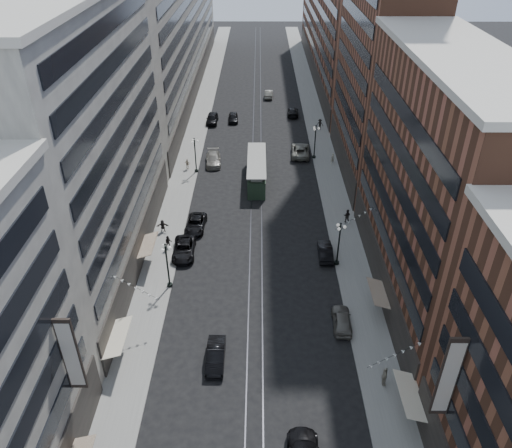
{
  "coord_description": "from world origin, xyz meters",
  "views": [
    {
      "loc": [
        0.26,
        -13.23,
        34.75
      ],
      "look_at": [
        0.02,
        32.77,
        5.0
      ],
      "focal_mm": 35.0,
      "sensor_mm": 36.0,
      "label": 1
    }
  ],
  "objects_px": {
    "lamppost_se_far": "(339,242)",
    "car_5": "(216,356)",
    "lamppost_sw_mid": "(195,154)",
    "pedestrian_7": "(347,216)",
    "pedestrian_4": "(385,376)",
    "car_14": "(269,94)",
    "pedestrian_2": "(168,242)",
    "lamppost_se_mid": "(315,141)",
    "pedestrian_9": "(320,124)",
    "car_13": "(233,117)",
    "car_4": "(342,320)",
    "car_2": "(184,249)",
    "pedestrian_8": "(332,158)",
    "car_7": "(196,224)",
    "car_9": "(212,118)",
    "pedestrian_6": "(187,164)",
    "car_8": "(213,159)",
    "car_11": "(300,150)",
    "lamppost_sw_far": "(167,264)",
    "car_10": "(325,251)",
    "car_12": "(293,112)",
    "pedestrian_5": "(163,226)",
    "streetcar": "(257,171)"
  },
  "relations": [
    {
      "from": "car_14",
      "to": "pedestrian_8",
      "type": "distance_m",
      "value": 33.41
    },
    {
      "from": "car_5",
      "to": "pedestrian_2",
      "type": "distance_m",
      "value": 18.56
    },
    {
      "from": "car_7",
      "to": "car_8",
      "type": "distance_m",
      "value": 18.65
    },
    {
      "from": "car_7",
      "to": "car_10",
      "type": "height_order",
      "value": "car_10"
    },
    {
      "from": "lamppost_sw_far",
      "to": "car_14",
      "type": "bearing_deg",
      "value": 79.38
    },
    {
      "from": "car_9",
      "to": "pedestrian_9",
      "type": "distance_m",
      "value": 20.02
    },
    {
      "from": "lamppost_sw_mid",
      "to": "car_11",
      "type": "height_order",
      "value": "lamppost_sw_mid"
    },
    {
      "from": "lamppost_se_mid",
      "to": "pedestrian_8",
      "type": "distance_m",
      "value": 3.97
    },
    {
      "from": "car_12",
      "to": "car_14",
      "type": "xyz_separation_m",
      "value": [
        -4.48,
        10.62,
        0.03
      ]
    },
    {
      "from": "lamppost_sw_mid",
      "to": "car_11",
      "type": "xyz_separation_m",
      "value": [
        16.26,
        6.27,
        -2.24
      ]
    },
    {
      "from": "car_12",
      "to": "car_13",
      "type": "relative_size",
      "value": 1.16
    },
    {
      "from": "car_2",
      "to": "car_4",
      "type": "height_order",
      "value": "car_2"
    },
    {
      "from": "streetcar",
      "to": "car_4",
      "type": "distance_m",
      "value": 31.36
    },
    {
      "from": "car_13",
      "to": "car_14",
      "type": "xyz_separation_m",
      "value": [
        6.91,
        13.76,
        0.02
      ]
    },
    {
      "from": "pedestrian_6",
      "to": "car_9",
      "type": "bearing_deg",
      "value": -81.8
    },
    {
      "from": "lamppost_se_far",
      "to": "car_13",
      "type": "relative_size",
      "value": 1.26
    },
    {
      "from": "car_9",
      "to": "car_11",
      "type": "distance_m",
      "value": 20.9
    },
    {
      "from": "lamppost_sw_mid",
      "to": "pedestrian_7",
      "type": "bearing_deg",
      "value": -34.24
    },
    {
      "from": "lamppost_se_far",
      "to": "car_5",
      "type": "xyz_separation_m",
      "value": [
        -12.7,
        -14.3,
        -2.34
      ]
    },
    {
      "from": "streetcar",
      "to": "car_14",
      "type": "relative_size",
      "value": 2.62
    },
    {
      "from": "pedestrian_6",
      "to": "pedestrian_7",
      "type": "relative_size",
      "value": 0.91
    },
    {
      "from": "car_14",
      "to": "pedestrian_7",
      "type": "bearing_deg",
      "value": 104.07
    },
    {
      "from": "lamppost_sw_far",
      "to": "pedestrian_6",
      "type": "relative_size",
      "value": 3.3
    },
    {
      "from": "car_10",
      "to": "car_12",
      "type": "bearing_deg",
      "value": -87.08
    },
    {
      "from": "lamppost_se_far",
      "to": "car_4",
      "type": "bearing_deg",
      "value": -94.71
    },
    {
      "from": "car_7",
      "to": "pedestrian_9",
      "type": "xyz_separation_m",
      "value": [
        18.95,
        32.55,
        0.41
      ]
    },
    {
      "from": "car_2",
      "to": "pedestrian_9",
      "type": "xyz_separation_m",
      "value": [
        19.73,
        38.02,
        0.36
      ]
    },
    {
      "from": "car_10",
      "to": "car_11",
      "type": "xyz_separation_m",
      "value": [
        -0.97,
        27.69,
        0.12
      ]
    },
    {
      "from": "lamppost_se_mid",
      "to": "car_5",
      "type": "height_order",
      "value": "lamppost_se_mid"
    },
    {
      "from": "car_2",
      "to": "car_7",
      "type": "height_order",
      "value": "car_2"
    },
    {
      "from": "car_9",
      "to": "lamppost_se_far",
      "type": "bearing_deg",
      "value": -66.93
    },
    {
      "from": "car_5",
      "to": "pedestrian_5",
      "type": "relative_size",
      "value": 2.83
    },
    {
      "from": "lamppost_se_mid",
      "to": "pedestrian_8",
      "type": "xyz_separation_m",
      "value": [
        2.66,
        -2.11,
        -2.06
      ]
    },
    {
      "from": "car_2",
      "to": "pedestrian_6",
      "type": "relative_size",
      "value": 3.24
    },
    {
      "from": "car_4",
      "to": "car_13",
      "type": "relative_size",
      "value": 1.0
    },
    {
      "from": "car_2",
      "to": "pedestrian_5",
      "type": "height_order",
      "value": "pedestrian_5"
    },
    {
      "from": "pedestrian_4",
      "to": "car_14",
      "type": "distance_m",
      "value": 75.29
    },
    {
      "from": "car_2",
      "to": "car_7",
      "type": "relative_size",
      "value": 1.07
    },
    {
      "from": "lamppost_se_mid",
      "to": "pedestrian_9",
      "type": "relative_size",
      "value": 2.87
    },
    {
      "from": "streetcar",
      "to": "car_9",
      "type": "bearing_deg",
      "value": 110.21
    },
    {
      "from": "lamppost_sw_far",
      "to": "car_13",
      "type": "xyz_separation_m",
      "value": [
        4.7,
        48.18,
        -2.35
      ]
    },
    {
      "from": "pedestrian_2",
      "to": "pedestrian_7",
      "type": "bearing_deg",
      "value": 2.8
    },
    {
      "from": "pedestrian_9",
      "to": "pedestrian_7",
      "type": "bearing_deg",
      "value": -75.92
    },
    {
      "from": "lamppost_sw_far",
      "to": "streetcar",
      "type": "distance_m",
      "value": 26.22
    },
    {
      "from": "car_8",
      "to": "car_9",
      "type": "relative_size",
      "value": 1.08
    },
    {
      "from": "lamppost_sw_mid",
      "to": "car_13",
      "type": "distance_m",
      "value": 21.82
    },
    {
      "from": "car_2",
      "to": "streetcar",
      "type": "bearing_deg",
      "value": 63.57
    },
    {
      "from": "car_8",
      "to": "car_11",
      "type": "xyz_separation_m",
      "value": [
        13.89,
        3.25,
        0.06
      ]
    },
    {
      "from": "car_7",
      "to": "car_9",
      "type": "height_order",
      "value": "car_9"
    },
    {
      "from": "car_7",
      "to": "car_12",
      "type": "bearing_deg",
      "value": 73.06
    }
  ]
}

